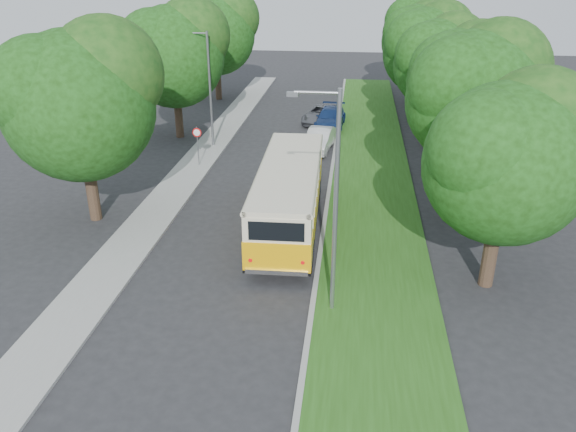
# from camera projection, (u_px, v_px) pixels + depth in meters

# --- Properties ---
(ground) EXTENTS (120.00, 120.00, 0.00)m
(ground) POSITION_uv_depth(u_px,v_px,m) (230.00, 269.00, 22.97)
(ground) COLOR #252527
(ground) RESTS_ON ground
(curb) EXTENTS (0.20, 70.00, 0.15)m
(curb) POSITION_uv_depth(u_px,v_px,m) (325.00, 220.00, 27.06)
(curb) COLOR gray
(curb) RESTS_ON ground
(grass_verge) EXTENTS (4.50, 70.00, 0.13)m
(grass_verge) POSITION_uv_depth(u_px,v_px,m) (374.00, 223.00, 26.81)
(grass_verge) COLOR #255115
(grass_verge) RESTS_ON ground
(sidewalk) EXTENTS (2.20, 70.00, 0.12)m
(sidewalk) POSITION_uv_depth(u_px,v_px,m) (157.00, 212.00, 27.98)
(sidewalk) COLOR gray
(sidewalk) RESTS_ON ground
(treeline) EXTENTS (24.27, 41.91, 9.46)m
(treeline) POSITION_uv_depth(u_px,v_px,m) (332.00, 54.00, 36.40)
(treeline) COLOR #332319
(treeline) RESTS_ON ground
(lamppost_near) EXTENTS (1.71, 0.16, 8.00)m
(lamppost_near) POSITION_uv_depth(u_px,v_px,m) (333.00, 199.00, 18.44)
(lamppost_near) COLOR gray
(lamppost_near) RESTS_ON ground
(lamppost_far) EXTENTS (1.71, 0.16, 7.50)m
(lamppost_far) POSITION_uv_depth(u_px,v_px,m) (208.00, 86.00, 36.20)
(lamppost_far) COLOR gray
(lamppost_far) RESTS_ON ground
(warning_sign) EXTENTS (0.56, 0.10, 2.50)m
(warning_sign) POSITION_uv_depth(u_px,v_px,m) (197.00, 140.00, 33.55)
(warning_sign) COLOR gray
(warning_sign) RESTS_ON ground
(vintage_bus) EXTENTS (3.03, 10.70, 3.16)m
(vintage_bus) POSITION_uv_depth(u_px,v_px,m) (289.00, 197.00, 25.81)
(vintage_bus) COLOR #FEB308
(vintage_bus) RESTS_ON ground
(car_silver) EXTENTS (1.65, 3.78, 1.27)m
(car_silver) POSITION_uv_depth(u_px,v_px,m) (302.00, 165.00, 32.71)
(car_silver) COLOR #9E9EA2
(car_silver) RESTS_ON ground
(car_white) EXTENTS (2.05, 4.48, 1.42)m
(car_white) POSITION_uv_depth(u_px,v_px,m) (319.00, 140.00, 36.97)
(car_white) COLOR silver
(car_white) RESTS_ON ground
(car_blue) EXTENTS (2.32, 5.11, 1.45)m
(car_blue) POSITION_uv_depth(u_px,v_px,m) (330.00, 118.00, 41.93)
(car_blue) COLOR navy
(car_blue) RESTS_ON ground
(car_grey) EXTENTS (3.23, 5.06, 1.30)m
(car_grey) POSITION_uv_depth(u_px,v_px,m) (322.00, 114.00, 43.24)
(car_grey) COLOR slate
(car_grey) RESTS_ON ground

